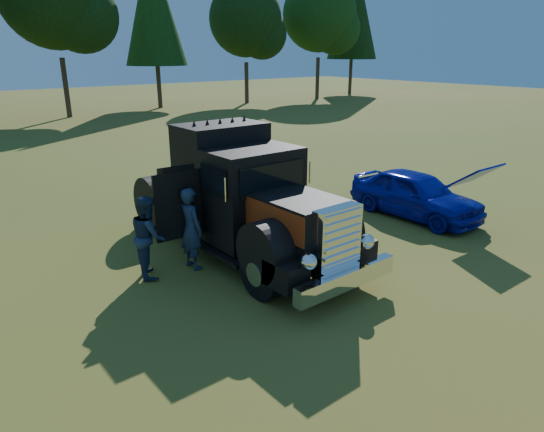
{
  "coord_description": "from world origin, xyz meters",
  "views": [
    {
      "loc": [
        -6.93,
        -7.2,
        4.64
      ],
      "look_at": [
        -0.82,
        0.41,
        1.29
      ],
      "focal_mm": 32.0,
      "sensor_mm": 36.0,
      "label": 1
    }
  ],
  "objects": [
    {
      "name": "ground",
      "position": [
        0.0,
        0.0,
        0.0
      ],
      "size": [
        120.0,
        120.0,
        0.0
      ],
      "primitive_type": "plane",
      "color": "#3D591A",
      "rests_on": "ground"
    },
    {
      "name": "diamond_t_truck",
      "position": [
        -0.68,
        1.68,
        1.28
      ],
      "size": [
        3.38,
        7.16,
        3.0
      ],
      "color": "black",
      "rests_on": "ground"
    },
    {
      "name": "spectator_near",
      "position": [
        -2.07,
        1.69,
        0.93
      ],
      "size": [
        0.5,
        0.71,
        1.85
      ],
      "primitive_type": "imported",
      "rotation": [
        0.0,
        0.0,
        1.65
      ],
      "color": "navy",
      "rests_on": "ground"
    },
    {
      "name": "spectator_far",
      "position": [
        -2.96,
        1.94,
        0.89
      ],
      "size": [
        0.9,
        1.03,
        1.78
      ],
      "primitive_type": "imported",
      "rotation": [
        0.0,
        0.0,
        1.27
      ],
      "color": "#1D2344",
      "rests_on": "ground"
    },
    {
      "name": "hotrod_coupe",
      "position": [
        4.8,
        0.71,
        0.69
      ],
      "size": [
        1.66,
        4.17,
        1.89
      ],
      "color": "#073AA9",
      "rests_on": "ground"
    }
  ]
}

